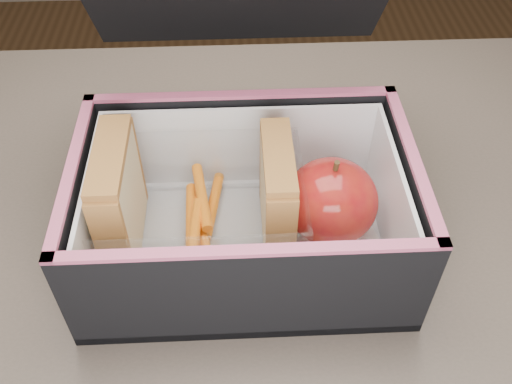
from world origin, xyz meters
TOP-DOWN VIEW (x-y plane):
  - kitchen_table at (0.00, 0.00)m, footprint 1.20×0.80m
  - lunch_bag at (-0.06, 0.05)m, footprint 0.28×0.29m
  - plastic_tub at (-0.10, 0.05)m, footprint 0.18×0.13m
  - sandwich_left at (-0.17, 0.05)m, footprint 0.03×0.09m
  - sandwich_right at (-0.03, 0.05)m, footprint 0.02×0.09m
  - carrot_sticks at (-0.10, 0.05)m, footprint 0.04×0.13m
  - paper_napkin at (0.02, 0.05)m, footprint 0.09×0.09m
  - red_apple at (0.02, 0.05)m, footprint 0.09×0.09m

SIDE VIEW (x-z plane):
  - kitchen_table at x=0.00m, z-range 0.28..1.03m
  - paper_napkin at x=0.02m, z-range 0.76..0.77m
  - carrot_sticks at x=-0.10m, z-range 0.77..0.80m
  - plastic_tub at x=-0.10m, z-range 0.76..0.84m
  - red_apple at x=0.02m, z-range 0.77..0.85m
  - lunch_bag at x=-0.06m, z-range 0.68..0.94m
  - sandwich_right at x=-0.03m, z-range 0.77..0.86m
  - sandwich_left at x=-0.17m, z-range 0.77..0.87m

